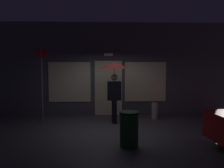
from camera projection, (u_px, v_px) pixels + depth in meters
ground_plane at (111, 128)px, 8.40m from camera, size 18.00×18.00×0.00m
building_facade at (108, 69)px, 10.58m from camera, size 9.75×0.48×3.74m
person_with_umbrella at (114, 76)px, 9.02m from camera, size 1.06×1.06×2.14m
street_sign_post at (42, 80)px, 9.24m from camera, size 0.40×0.07×2.70m
sidewalk_bollard at (155, 111)px, 9.76m from camera, size 0.23×0.23×0.62m
trash_bin at (129, 129)px, 6.53m from camera, size 0.49×0.49×0.90m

